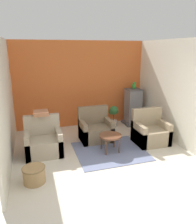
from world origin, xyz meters
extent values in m
plane|color=beige|center=(0.00, 0.00, 0.00)|extent=(20.00, 20.00, 0.00)
cube|color=orange|center=(0.00, 3.73, 1.39)|extent=(4.37, 0.06, 2.77)
cube|color=silver|center=(-2.16, 1.85, 1.39)|extent=(0.06, 3.70, 2.77)
cube|color=silver|center=(2.16, 1.85, 1.39)|extent=(0.06, 3.70, 2.77)
cube|color=slate|center=(0.22, 1.51, 0.01)|extent=(1.73, 1.56, 0.01)
cylinder|color=brown|center=(0.22, 1.51, 0.43)|extent=(0.57, 0.57, 0.04)
cylinder|color=brown|center=(0.04, 1.33, 0.20)|extent=(0.04, 0.04, 0.41)
cylinder|color=brown|center=(0.39, 1.33, 0.20)|extent=(0.04, 0.04, 0.41)
cylinder|color=brown|center=(0.04, 1.69, 0.20)|extent=(0.04, 0.04, 0.41)
cylinder|color=brown|center=(0.39, 1.69, 0.20)|extent=(0.04, 0.04, 0.41)
cube|color=tan|center=(-1.39, 1.85, 0.21)|extent=(0.87, 0.73, 0.43)
cube|color=tan|center=(-1.39, 2.14, 0.68)|extent=(0.87, 0.14, 0.51)
cube|color=tan|center=(-1.77, 1.85, 0.30)|extent=(0.12, 0.73, 0.61)
cube|color=tan|center=(-1.02, 1.85, 0.30)|extent=(0.12, 0.73, 0.61)
cube|color=#9E896B|center=(1.45, 1.64, 0.21)|extent=(0.87, 0.73, 0.43)
cube|color=#9E896B|center=(1.45, 1.93, 0.68)|extent=(0.87, 0.14, 0.51)
cube|color=#9E896B|center=(1.08, 1.64, 0.30)|extent=(0.12, 0.73, 0.61)
cube|color=#9E896B|center=(1.83, 1.64, 0.30)|extent=(0.12, 0.73, 0.61)
cube|color=#7A664C|center=(0.07, 2.28, 0.21)|extent=(0.87, 0.73, 0.43)
cube|color=#7A664C|center=(0.07, 2.58, 0.68)|extent=(0.87, 0.14, 0.51)
cube|color=#7A664C|center=(-0.30, 2.28, 0.30)|extent=(0.12, 0.73, 0.61)
cube|color=#7A664C|center=(0.45, 2.28, 0.30)|extent=(0.12, 0.73, 0.61)
cube|color=#555559|center=(1.69, 3.27, 0.04)|extent=(0.60, 0.60, 0.08)
cube|color=gray|center=(1.69, 3.27, 0.64)|extent=(0.46, 0.46, 1.11)
cube|color=#555559|center=(1.69, 3.27, 1.21)|extent=(0.48, 0.48, 0.03)
ellipsoid|color=green|center=(1.69, 3.27, 1.31)|extent=(0.11, 0.14, 0.18)
sphere|color=green|center=(1.69, 3.25, 1.42)|extent=(0.10, 0.10, 0.10)
cone|color=gold|center=(1.69, 3.21, 1.41)|extent=(0.04, 0.04, 0.04)
cone|color=green|center=(1.69, 3.33, 1.30)|extent=(0.06, 0.12, 0.15)
cylinder|color=beige|center=(0.98, 3.24, 0.11)|extent=(0.22, 0.22, 0.22)
cylinder|color=brown|center=(0.98, 3.24, 0.33)|extent=(0.03, 0.03, 0.23)
sphere|color=#337038|center=(0.98, 3.24, 0.55)|extent=(0.29, 0.29, 0.29)
sphere|color=#337038|center=(0.90, 3.27, 0.50)|extent=(0.17, 0.17, 0.17)
sphere|color=#337038|center=(1.05, 3.22, 0.52)|extent=(0.16, 0.16, 0.16)
cylinder|color=#A37F51|center=(-1.66, 0.70, 0.16)|extent=(0.42, 0.42, 0.32)
cylinder|color=brown|center=(-1.66, 0.70, 0.31)|extent=(0.44, 0.44, 0.02)
cube|color=#B2704C|center=(-1.39, 2.14, 0.99)|extent=(0.36, 0.36, 0.10)
camera|label=1|loc=(-1.58, -3.23, 2.53)|focal=35.00mm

